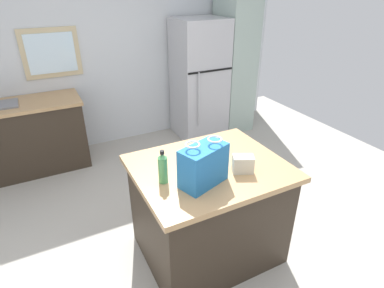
{
  "coord_description": "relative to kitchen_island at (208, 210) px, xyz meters",
  "views": [
    {
      "loc": [
        -0.98,
        -1.7,
        2.17
      ],
      "look_at": [
        0.09,
        0.4,
        0.93
      ],
      "focal_mm": 29.47,
      "sensor_mm": 36.0,
      "label": 1
    }
  ],
  "objects": [
    {
      "name": "back_wall",
      "position": [
        -0.1,
        2.59,
        0.87
      ],
      "size": [
        5.19,
        0.13,
        2.64
      ],
      "color": "silver",
      "rests_on": "ground"
    },
    {
      "name": "ground",
      "position": [
        -0.09,
        -0.1,
        -0.45
      ],
      "size": [
        6.46,
        6.46,
        0.0
      ],
      "primitive_type": "plane",
      "color": "#ADA89E"
    },
    {
      "name": "shopping_bag",
      "position": [
        -0.16,
        -0.18,
        0.59
      ],
      "size": [
        0.38,
        0.28,
        0.34
      ],
      "color": "#236BAD",
      "rests_on": "kitchen_island"
    },
    {
      "name": "refrigerator",
      "position": [
        1.09,
        2.2,
        0.41
      ],
      "size": [
        0.7,
        0.68,
        1.71
      ],
      "color": "#B7B7BC",
      "rests_on": "ground"
    },
    {
      "name": "kitchen_island",
      "position": [
        0.0,
        0.0,
        0.0
      ],
      "size": [
        1.16,
        0.96,
        0.88
      ],
      "color": "#33281E",
      "rests_on": "ground"
    },
    {
      "name": "tall_cabinet",
      "position": [
        1.7,
        2.2,
        0.59
      ],
      "size": [
        0.46,
        0.6,
        2.06
      ],
      "color": "#9EB2A8",
      "rests_on": "ground"
    },
    {
      "name": "small_box",
      "position": [
        0.18,
        -0.18,
        0.5
      ],
      "size": [
        0.18,
        0.16,
        0.13
      ],
      "primitive_type": "cube",
      "rotation": [
        0.0,
        0.0,
        -0.46
      ],
      "color": "beige",
      "rests_on": "kitchen_island"
    },
    {
      "name": "sink_counter",
      "position": [
        -1.3,
        2.22,
        0.01
      ],
      "size": [
        1.36,
        0.63,
        1.07
      ],
      "color": "#33281E",
      "rests_on": "ground"
    },
    {
      "name": "bottle",
      "position": [
        -0.4,
        -0.04,
        0.55
      ],
      "size": [
        0.07,
        0.07,
        0.25
      ],
      "color": "#4C9956",
      "rests_on": "kitchen_island"
    },
    {
      "name": "ear_defenders",
      "position": [
        0.22,
        0.2,
        0.46
      ],
      "size": [
        0.18,
        0.2,
        0.06
      ],
      "color": "black",
      "rests_on": "kitchen_island"
    }
  ]
}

